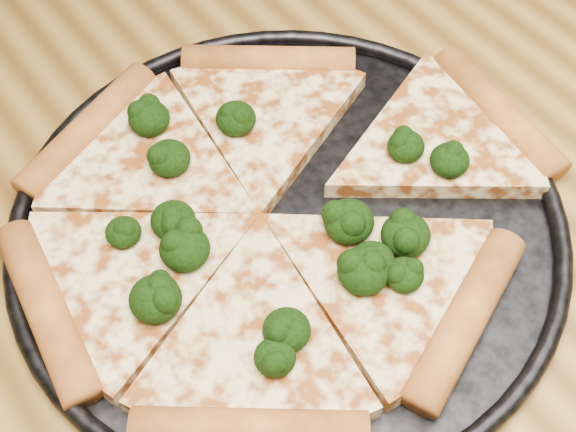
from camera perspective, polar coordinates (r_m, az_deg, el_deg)
dining_table at (r=0.64m, az=-1.71°, el=-4.46°), size 1.20×0.90×0.75m
pizza_pan at (r=0.55m, az=0.00°, el=-0.50°), size 0.39×0.39×0.02m
pizza at (r=0.55m, az=-1.19°, el=0.35°), size 0.40×0.36×0.03m
broccoli_florets at (r=0.53m, az=-0.64°, el=-0.68°), size 0.25×0.24×0.03m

